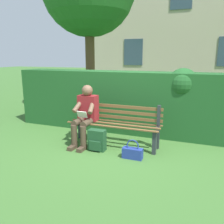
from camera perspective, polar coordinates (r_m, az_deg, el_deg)
ground at (r=4.82m, az=0.44°, el=-7.97°), size 60.00×60.00×0.00m
park_bench at (r=4.74m, az=0.76°, el=-2.64°), size 1.84×0.46×0.85m
person_seated at (r=4.77m, az=-6.38°, el=-0.33°), size 0.44×0.73×1.19m
hedge_backdrop at (r=5.66m, az=1.47°, el=3.00°), size 4.98×0.77×1.51m
building_facade at (r=12.88m, az=16.80°, el=20.29°), size 8.22×3.14×6.91m
backpack at (r=4.53m, az=-3.61°, el=-6.78°), size 0.32×0.24×0.40m
handbag at (r=4.21m, az=4.93°, el=-9.66°), size 0.35×0.14×0.35m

